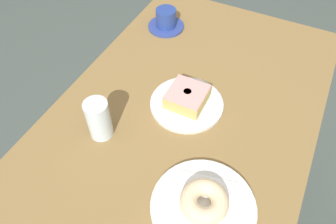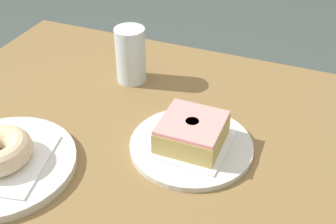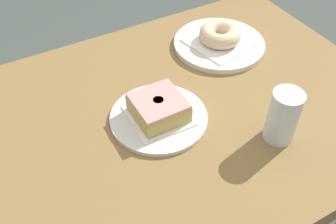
{
  "view_description": "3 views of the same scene",
  "coord_description": "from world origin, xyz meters",
  "px_view_note": "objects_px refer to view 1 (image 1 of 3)",
  "views": [
    {
      "loc": [
        -0.57,
        -0.22,
        1.43
      ],
      "look_at": [
        -0.07,
        0.03,
        0.76
      ],
      "focal_mm": 34.63,
      "sensor_mm": 36.0,
      "label": 1
    },
    {
      "loc": [
        0.17,
        -0.53,
        1.21
      ],
      "look_at": [
        -0.06,
        0.05,
        0.76
      ],
      "focal_mm": 46.65,
      "sensor_mm": 36.0,
      "label": 2
    },
    {
      "loc": [
        0.27,
        0.52,
        1.32
      ],
      "look_at": [
        -0.0,
        0.04,
        0.77
      ],
      "focal_mm": 41.3,
      "sensor_mm": 36.0,
      "label": 3
    }
  ],
  "objects_px": {
    "donut_glazed_square": "(186,98)",
    "coffee_cup": "(166,20)",
    "plate_sugar_ring": "(203,207)",
    "plate_glazed_square": "(186,105)",
    "water_glass": "(99,119)",
    "donut_sugar_ring": "(204,201)"
  },
  "relations": [
    {
      "from": "water_glass",
      "to": "coffee_cup",
      "type": "height_order",
      "value": "water_glass"
    },
    {
      "from": "coffee_cup",
      "to": "water_glass",
      "type": "bearing_deg",
      "value": -173.52
    },
    {
      "from": "plate_glazed_square",
      "to": "coffee_cup",
      "type": "bearing_deg",
      "value": 35.19
    },
    {
      "from": "coffee_cup",
      "to": "plate_glazed_square",
      "type": "bearing_deg",
      "value": -144.81
    },
    {
      "from": "donut_sugar_ring",
      "to": "coffee_cup",
      "type": "height_order",
      "value": "coffee_cup"
    },
    {
      "from": "plate_glazed_square",
      "to": "donut_glazed_square",
      "type": "relative_size",
      "value": 2.04
    },
    {
      "from": "plate_glazed_square",
      "to": "coffee_cup",
      "type": "xyz_separation_m",
      "value": [
        0.31,
        0.22,
        0.03
      ]
    },
    {
      "from": "donut_glazed_square",
      "to": "plate_sugar_ring",
      "type": "distance_m",
      "value": 0.31
    },
    {
      "from": "donut_sugar_ring",
      "to": "donut_glazed_square",
      "type": "bearing_deg",
      "value": 31.44
    },
    {
      "from": "donut_glazed_square",
      "to": "coffee_cup",
      "type": "relative_size",
      "value": 0.8
    },
    {
      "from": "water_glass",
      "to": "coffee_cup",
      "type": "bearing_deg",
      "value": 6.48
    },
    {
      "from": "plate_glazed_square",
      "to": "coffee_cup",
      "type": "relative_size",
      "value": 1.64
    },
    {
      "from": "coffee_cup",
      "to": "plate_sugar_ring",
      "type": "bearing_deg",
      "value": -146.49
    },
    {
      "from": "donut_glazed_square",
      "to": "donut_sugar_ring",
      "type": "relative_size",
      "value": 0.95
    },
    {
      "from": "plate_sugar_ring",
      "to": "plate_glazed_square",
      "type": "bearing_deg",
      "value": 31.44
    },
    {
      "from": "donut_glazed_square",
      "to": "plate_sugar_ring",
      "type": "height_order",
      "value": "donut_glazed_square"
    },
    {
      "from": "donut_glazed_square",
      "to": "water_glass",
      "type": "relative_size",
      "value": 0.88
    },
    {
      "from": "donut_glazed_square",
      "to": "donut_sugar_ring",
      "type": "bearing_deg",
      "value": -148.56
    },
    {
      "from": "donut_sugar_ring",
      "to": "plate_glazed_square",
      "type": "bearing_deg",
      "value": 31.44
    },
    {
      "from": "donut_glazed_square",
      "to": "water_glass",
      "type": "height_order",
      "value": "water_glass"
    },
    {
      "from": "donut_glazed_square",
      "to": "plate_glazed_square",
      "type": "bearing_deg",
      "value": 0.0
    },
    {
      "from": "donut_sugar_ring",
      "to": "water_glass",
      "type": "relative_size",
      "value": 0.93
    }
  ]
}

